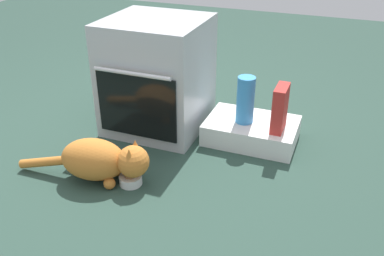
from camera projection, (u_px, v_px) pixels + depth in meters
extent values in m
plane|color=#284238|center=(129.00, 149.00, 2.62)|extent=(8.00, 8.00, 0.00)
cube|color=#B7BABF|center=(157.00, 75.00, 2.73)|extent=(0.61, 0.59, 0.73)
cube|color=black|center=(136.00, 106.00, 2.53)|extent=(0.52, 0.01, 0.40)
cylinder|color=silver|center=(132.00, 73.00, 2.40)|extent=(0.49, 0.02, 0.02)
cube|color=white|center=(251.00, 131.00, 2.69)|extent=(0.57, 0.39, 0.14)
cylinder|color=white|center=(131.00, 180.00, 2.29)|extent=(0.13, 0.13, 0.05)
sphere|color=brown|center=(130.00, 177.00, 2.28)|extent=(0.07, 0.07, 0.07)
ellipsoid|color=#C6752D|center=(93.00, 159.00, 2.28)|extent=(0.39, 0.29, 0.23)
sphere|color=#C6752D|center=(133.00, 161.00, 2.23)|extent=(0.17, 0.17, 0.17)
cone|color=#C6752D|center=(135.00, 146.00, 2.24)|extent=(0.06, 0.06, 0.08)
cone|color=#C6752D|center=(129.00, 156.00, 2.16)|extent=(0.06, 0.06, 0.08)
cylinder|color=#C6752D|center=(44.00, 162.00, 2.36)|extent=(0.31, 0.10, 0.12)
sphere|color=#C6752D|center=(118.00, 170.00, 2.36)|extent=(0.06, 0.06, 0.06)
sphere|color=#C6752D|center=(109.00, 183.00, 2.25)|extent=(0.06, 0.06, 0.06)
cylinder|color=#388CD1|center=(245.00, 100.00, 2.59)|extent=(0.11, 0.11, 0.30)
cube|color=#B72D28|center=(280.00, 108.00, 2.50)|extent=(0.07, 0.18, 0.28)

